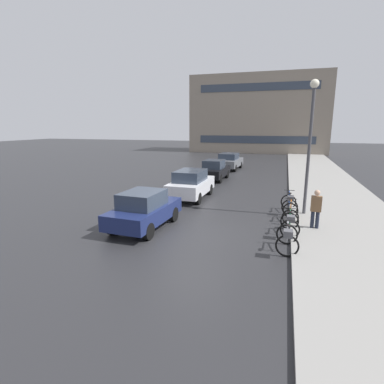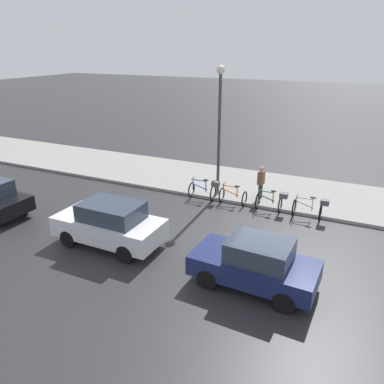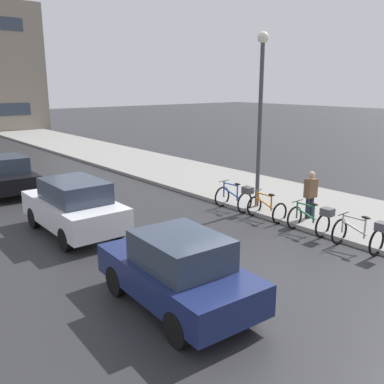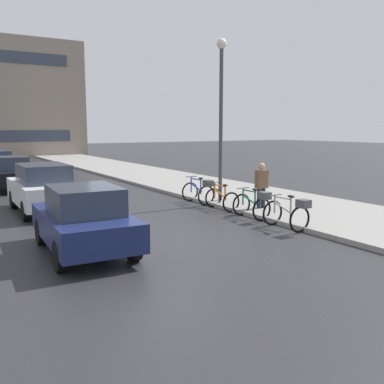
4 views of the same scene
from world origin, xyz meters
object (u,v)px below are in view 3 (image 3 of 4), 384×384
Objects in this scene: car_black at (7,175)px; bicycle_second at (312,218)px; bicycle_third at (266,208)px; pedestrian at (310,194)px; bicycle_farthest at (236,197)px; streetlamp at (261,101)px; car_white at (74,206)px; car_navy at (178,271)px; bicycle_nearest at (363,234)px.

bicycle_second is at bearing -63.25° from car_black.
bicycle_second reaches higher than bicycle_third.
bicycle_second is 0.79× the size of pedestrian.
streetlamp reaches higher than bicycle_farthest.
car_white is 6.24m from car_black.
bicycle_farthest is 0.38× the size of car_navy.
bicycle_nearest is 1.20× the size of bicycle_third.
pedestrian is (6.63, 1.62, 0.17)m from car_navy.
bicycle_farthest is 0.85× the size of pedestrian.
car_white is 1.05× the size of car_black.
car_navy is at bearing -166.24° from pedestrian.
car_white is at bearing 139.40° from bicycle_second.
bicycle_farthest is (0.10, 4.84, 0.01)m from bicycle_nearest.
pedestrian is at bearing 66.84° from bicycle_nearest.
bicycle_second is 1.82m from bicycle_third.
bicycle_nearest is 0.37× the size of car_navy.
car_black reaches higher than car_navy.
car_white is at bearing -89.29° from car_black.
car_black is 0.63× the size of streetlamp.
bicycle_farthest is at bearing -54.49° from car_black.
pedestrian reaches higher than bicycle_farthest.
pedestrian is at bearing -68.63° from bicycle_farthest.
car_black is at bearing 113.23° from bicycle_nearest.
car_white reaches higher than bicycle_second.
car_white is 7.42m from pedestrian.
streetlamp is (0.66, 2.80, 3.32)m from bicycle_second.
bicycle_nearest is at bearing -91.22° from bicycle_farthest.
pedestrian reaches higher than car_navy.
car_black is at bearing 121.38° from bicycle_third.
pedestrian is at bearing -57.51° from car_black.
pedestrian is (6.34, -3.84, 0.11)m from car_white.
bicycle_nearest is at bearing -8.33° from car_navy.
pedestrian is at bearing -81.99° from streetlamp.
bicycle_third is at bearing 24.89° from car_navy.
bicycle_nearest reaches higher than bicycle_third.
bicycle_second is at bearing -140.30° from pedestrian.
car_white is (-5.30, 6.28, 0.33)m from bicycle_nearest.
streetlamp is at bearing 80.34° from bicycle_nearest.
car_navy is (-5.73, -2.66, 0.38)m from bicycle_third.
bicycle_nearest is 3.48m from bicycle_third.
bicycle_second is at bearing 8.40° from car_navy.
car_navy is 6.83m from pedestrian.
bicycle_third is 1.48m from pedestrian.
bicycle_farthest reaches higher than bicycle_nearest.
bicycle_nearest is 5.65m from car_navy.
bicycle_second is 0.35× the size of car_navy.
bicycle_second is at bearing -40.60° from car_white.
streetlamp reaches higher than bicycle_second.
bicycle_farthest is 6.97m from car_navy.
car_black is (-5.52, 9.05, 0.38)m from bicycle_third.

